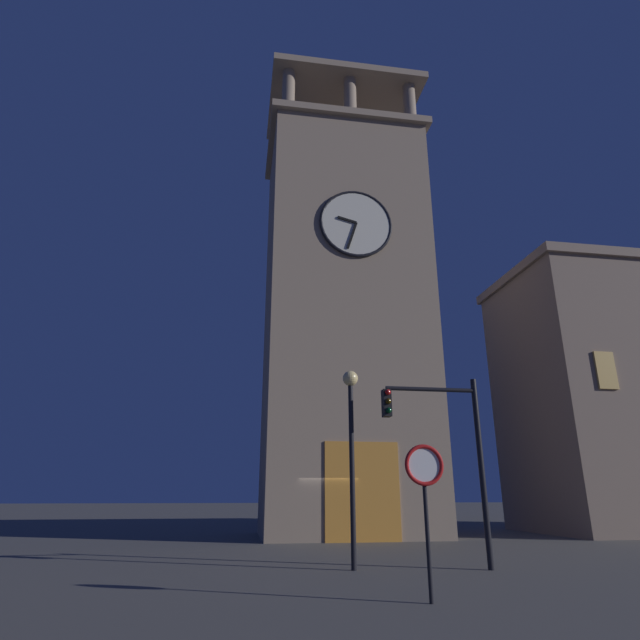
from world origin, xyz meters
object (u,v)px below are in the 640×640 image
traffic_signal_near (447,438)px  street_lamp (351,427)px  clocktower (344,310)px  no_horn_sign (425,477)px

traffic_signal_near → street_lamp: 2.66m
clocktower → traffic_signal_near: clocktower is taller
clocktower → no_horn_sign: clocktower is taller
clocktower → street_lamp: size_ratio=5.25×
street_lamp → no_horn_sign: size_ratio=1.88×
clocktower → street_lamp: 13.43m
traffic_signal_near → no_horn_sign: (2.14, 3.94, -1.16)m
street_lamp → no_horn_sign: street_lamp is taller
no_horn_sign → street_lamp: bearing=-84.2°
traffic_signal_near → no_horn_sign: traffic_signal_near is taller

